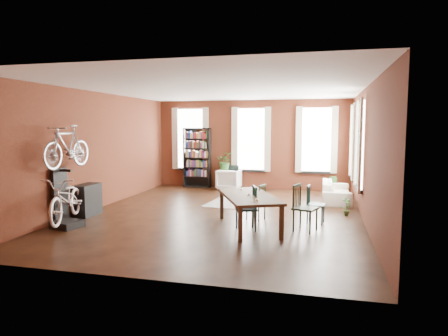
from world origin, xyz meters
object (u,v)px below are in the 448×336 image
(bookshelf, at_px, (197,158))
(bicycle_floor, at_px, (66,179))
(dining_chair_c, at_px, (305,208))
(bike_trainer, at_px, (67,224))
(dining_chair_b, at_px, (256,202))
(plant_stand, at_px, (225,179))
(dining_chair_a, at_px, (246,209))
(console_table, at_px, (87,200))
(dining_chair_d, at_px, (316,205))
(dining_table, at_px, (248,212))
(white_armchair, at_px, (229,178))
(cream_sofa, at_px, (336,188))

(bookshelf, distance_m, bicycle_floor, 6.48)
(dining_chair_c, distance_m, bike_trainer, 5.29)
(dining_chair_b, bearing_deg, plant_stand, -139.57)
(dining_chair_c, height_order, bike_trainer, dining_chair_c)
(dining_chair_a, distance_m, bicycle_floor, 4.05)
(dining_chair_b, height_order, console_table, dining_chair_b)
(plant_stand, bearing_deg, dining_chair_d, -54.17)
(dining_chair_c, distance_m, bicycle_floor, 5.31)
(bookshelf, bearing_deg, dining_table, -61.78)
(white_armchair, height_order, plant_stand, white_armchair)
(plant_stand, bearing_deg, console_table, -115.12)
(cream_sofa, height_order, plant_stand, cream_sofa)
(dining_table, xyz_separation_m, bookshelf, (-2.95, 5.50, 0.72))
(dining_chair_a, height_order, plant_stand, dining_chair_a)
(dining_chair_a, relative_size, dining_chair_d, 1.09)
(dining_table, distance_m, white_armchair, 5.48)
(bicycle_floor, bearing_deg, dining_chair_c, -6.12)
(dining_chair_d, bearing_deg, bicycle_floor, 114.87)
(dining_chair_b, distance_m, dining_chair_d, 1.42)
(dining_chair_d, height_order, white_armchair, dining_chair_d)
(dining_chair_c, xyz_separation_m, console_table, (-5.47, 0.24, -0.10))
(dining_chair_a, bearing_deg, white_armchair, 176.61)
(dining_table, relative_size, cream_sofa, 1.06)
(dining_chair_a, distance_m, dining_chair_b, 1.04)
(cream_sofa, distance_m, console_table, 7.15)
(dining_chair_a, height_order, dining_chair_b, dining_chair_a)
(dining_chair_c, distance_m, dining_chair_d, 0.81)
(dining_table, distance_m, cream_sofa, 4.29)
(bookshelf, relative_size, white_armchair, 2.75)
(dining_chair_a, xyz_separation_m, dining_chair_c, (1.26, 0.24, 0.02))
(dining_chair_d, bearing_deg, white_armchair, 42.38)
(dining_table, height_order, dining_chair_c, dining_chair_c)
(dining_chair_b, bearing_deg, dining_chair_a, 15.41)
(dining_chair_b, bearing_deg, dining_chair_d, 107.01)
(dining_chair_b, height_order, bike_trainer, dining_chair_b)
(dining_chair_c, bearing_deg, cream_sofa, 8.04)
(dining_chair_a, relative_size, bicycle_floor, 0.51)
(dining_chair_a, distance_m, dining_chair_d, 1.78)
(dining_chair_c, height_order, cream_sofa, dining_chair_c)
(cream_sofa, bearing_deg, dining_table, 152.27)
(white_armchair, bearing_deg, dining_table, 110.12)
(dining_chair_a, xyz_separation_m, bookshelf, (-2.93, 5.68, 0.62))
(bike_trainer, bearing_deg, dining_chair_c, 10.87)
(bike_trainer, bearing_deg, cream_sofa, 38.53)
(white_armchair, bearing_deg, console_table, 64.86)
(dining_chair_d, bearing_deg, dining_chair_b, 96.00)
(dining_chair_c, height_order, white_armchair, dining_chair_c)
(white_armchair, distance_m, bicycle_floor, 6.57)
(bookshelf, height_order, bicycle_floor, bookshelf)
(white_armchair, bearing_deg, bicycle_floor, 71.88)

